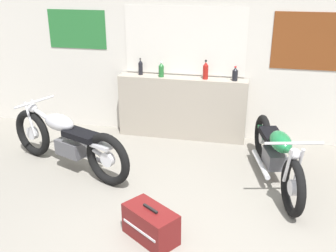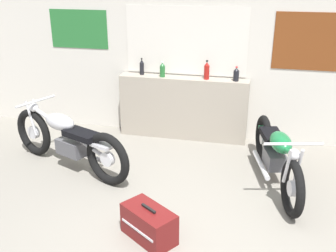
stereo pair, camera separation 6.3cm
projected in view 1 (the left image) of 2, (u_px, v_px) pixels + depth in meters
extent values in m
cube|color=beige|center=(222.00, 50.00, 5.96)|extent=(10.00, 0.06, 2.80)
cube|color=silver|center=(185.00, 41.00, 5.99)|extent=(1.82, 0.01, 0.98)
cube|color=beige|center=(185.00, 41.00, 5.99)|extent=(1.88, 0.01, 1.04)
cube|color=brown|center=(321.00, 42.00, 5.58)|extent=(1.35, 0.01, 0.82)
cube|color=#23662D|center=(77.00, 29.00, 6.30)|extent=(0.97, 0.01, 0.61)
cube|color=gray|center=(182.00, 108.00, 6.25)|extent=(2.02, 0.28, 0.99)
cylinder|color=black|center=(141.00, 69.00, 6.19)|extent=(0.07, 0.07, 0.19)
cone|color=black|center=(140.00, 61.00, 6.15)|extent=(0.06, 0.06, 0.05)
cylinder|color=black|center=(140.00, 59.00, 6.13)|extent=(0.03, 0.03, 0.02)
cylinder|color=#23662D|center=(161.00, 71.00, 6.07)|extent=(0.08, 0.08, 0.17)
cone|color=#23662D|center=(161.00, 64.00, 6.03)|extent=(0.07, 0.07, 0.05)
cylinder|color=silver|center=(161.00, 62.00, 6.02)|extent=(0.03, 0.03, 0.02)
cylinder|color=maroon|center=(206.00, 72.00, 5.94)|extent=(0.08, 0.08, 0.21)
cone|color=maroon|center=(206.00, 64.00, 5.89)|extent=(0.07, 0.07, 0.06)
cylinder|color=black|center=(206.00, 61.00, 5.87)|extent=(0.03, 0.03, 0.02)
cylinder|color=black|center=(235.00, 76.00, 5.86)|extent=(0.08, 0.08, 0.16)
cone|color=black|center=(235.00, 69.00, 5.82)|extent=(0.07, 0.07, 0.04)
cylinder|color=red|center=(236.00, 67.00, 5.81)|extent=(0.03, 0.03, 0.02)
torus|color=black|center=(33.00, 133.00, 5.67)|extent=(0.68, 0.37, 0.69)
cylinder|color=silver|center=(33.00, 133.00, 5.67)|extent=(0.20, 0.14, 0.19)
torus|color=black|center=(108.00, 159.00, 4.88)|extent=(0.68, 0.37, 0.69)
cylinder|color=silver|center=(108.00, 159.00, 4.88)|extent=(0.20, 0.14, 0.19)
cube|color=#4C4C51|center=(71.00, 148.00, 5.24)|extent=(0.47, 0.36, 0.21)
cylinder|color=#B2B2B7|center=(70.00, 134.00, 5.17)|extent=(1.26, 0.57, 0.43)
ellipsoid|color=#B2B2B7|center=(59.00, 122.00, 5.22)|extent=(0.56, 0.42, 0.22)
cube|color=black|center=(81.00, 135.00, 5.03)|extent=(0.56, 0.42, 0.08)
cube|color=#B2B2B7|center=(102.00, 146.00, 4.87)|extent=(0.33, 0.24, 0.04)
cylinder|color=silver|center=(30.00, 119.00, 5.49)|extent=(0.18, 0.10, 0.49)
cylinder|color=silver|center=(37.00, 117.00, 5.58)|extent=(0.18, 0.10, 0.49)
cylinder|color=silver|center=(35.00, 102.00, 5.40)|extent=(0.28, 0.60, 0.03)
sphere|color=silver|center=(33.00, 108.00, 5.47)|extent=(0.13, 0.13, 0.13)
cylinder|color=silver|center=(85.00, 155.00, 5.34)|extent=(0.77, 0.37, 0.06)
torus|color=black|center=(293.00, 188.00, 4.29)|extent=(0.24, 0.65, 0.65)
cylinder|color=silver|center=(293.00, 188.00, 4.29)|extent=(0.11, 0.19, 0.18)
torus|color=black|center=(263.00, 138.00, 5.57)|extent=(0.24, 0.65, 0.65)
cylinder|color=silver|center=(263.00, 138.00, 5.57)|extent=(0.11, 0.19, 0.18)
cube|color=#4C4C51|center=(274.00, 158.00, 5.00)|extent=(0.30, 0.43, 0.19)
cylinder|color=#196B38|center=(276.00, 144.00, 4.93)|extent=(0.34, 1.23, 0.41)
ellipsoid|color=#196B38|center=(281.00, 142.00, 4.72)|extent=(0.34, 0.51, 0.22)
cube|color=black|center=(272.00, 135.00, 5.11)|extent=(0.34, 0.51, 0.08)
cube|color=#196B38|center=(265.00, 130.00, 5.44)|extent=(0.20, 0.30, 0.04)
cylinder|color=silver|center=(299.00, 165.00, 4.27)|extent=(0.07, 0.17, 0.46)
cylinder|color=silver|center=(288.00, 166.00, 4.27)|extent=(0.07, 0.17, 0.46)
cylinder|color=silver|center=(294.00, 143.00, 4.25)|extent=(0.63, 0.18, 0.03)
sphere|color=silver|center=(295.00, 154.00, 4.23)|extent=(0.13, 0.13, 0.13)
cylinder|color=silver|center=(260.00, 164.00, 5.14)|extent=(0.24, 0.75, 0.06)
cube|color=maroon|center=(151.00, 224.00, 3.94)|extent=(0.64, 0.57, 0.34)
cube|color=silver|center=(139.00, 230.00, 3.84)|extent=(0.40, 0.28, 0.02)
cube|color=black|center=(150.00, 209.00, 3.87)|extent=(0.18, 0.13, 0.02)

